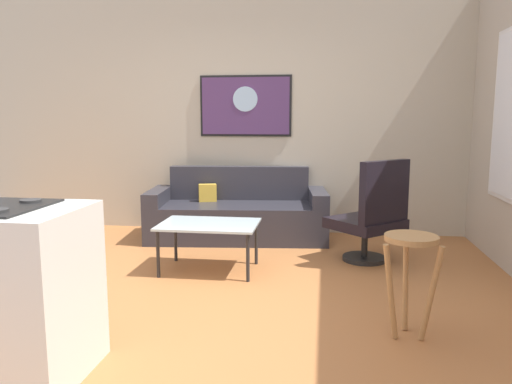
# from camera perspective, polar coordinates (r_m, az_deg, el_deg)

# --- Properties ---
(ground) EXTENTS (6.40, 6.40, 0.04)m
(ground) POSITION_cam_1_polar(r_m,az_deg,el_deg) (3.83, -7.68, -12.62)
(ground) COLOR #AA6939
(back_wall) EXTENTS (6.40, 0.05, 2.80)m
(back_wall) POSITION_cam_1_polar(r_m,az_deg,el_deg) (5.94, -1.60, 8.97)
(back_wall) COLOR #B5AC96
(back_wall) RESTS_ON ground
(couch) EXTENTS (2.05, 1.00, 0.79)m
(couch) POSITION_cam_1_polar(r_m,az_deg,el_deg) (5.62, -2.12, -2.62)
(couch) COLOR #2B2B33
(couch) RESTS_ON ground
(coffee_table) EXTENTS (0.86, 0.60, 0.43)m
(coffee_table) POSITION_cam_1_polar(r_m,az_deg,el_deg) (4.42, -5.44, -4.07)
(coffee_table) COLOR silver
(coffee_table) RESTS_ON ground
(armchair) EXTENTS (0.81, 0.81, 0.98)m
(armchair) POSITION_cam_1_polar(r_m,az_deg,el_deg) (4.75, 13.27, -2.61)
(armchair) COLOR black
(armchair) RESTS_ON ground
(bar_stool) EXTENTS (0.37, 0.37, 0.65)m
(bar_stool) POSITION_cam_1_polar(r_m,az_deg,el_deg) (3.21, 17.37, -7.30)
(bar_stool) COLOR #A97947
(bar_stool) RESTS_ON ground
(wall_painting) EXTENTS (1.08, 0.03, 0.71)m
(wall_painting) POSITION_cam_1_polar(r_m,az_deg,el_deg) (5.90, -1.23, 9.90)
(wall_painting) COLOR black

